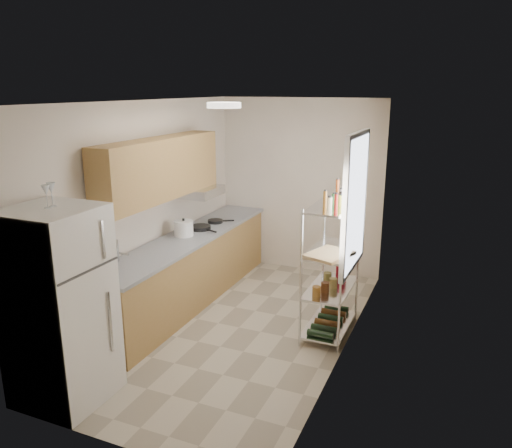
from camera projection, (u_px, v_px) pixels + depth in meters
The scene contains 16 objects.
room at pixel (238, 221), 5.55m from camera, with size 2.52×4.42×2.62m.
counter_run at pixel (189, 269), 6.51m from camera, with size 0.63×3.51×0.90m.
upper_cabinets at pixel (160, 169), 5.90m from camera, with size 0.33×2.20×0.72m, color #A37945.
range_hood at pixel (199, 191), 6.70m from camera, with size 0.50×0.60×0.12m, color #B7BABC.
window at pixel (355, 203), 5.33m from camera, with size 0.06×1.00×1.46m, color white.
bakers_rack at pixel (332, 241), 5.48m from camera, with size 0.45×0.90×1.73m.
ceiling_dome at pixel (224, 105), 4.94m from camera, with size 0.34×0.34×0.06m, color white.
refrigerator at pixel (60, 307), 4.36m from camera, with size 0.73×0.73×1.78m, color white.
wine_glass_a at pixel (52, 195), 4.14m from camera, with size 0.07×0.07×0.20m, color silver, non-canonical shape.
wine_glass_b at pixel (46, 197), 4.08m from camera, with size 0.07×0.07×0.20m, color silver, non-canonical shape.
rice_cooker at pixel (184, 228), 6.37m from camera, with size 0.25×0.25×0.20m, color white.
frying_pan_large at pixel (200, 228), 6.68m from camera, with size 0.28×0.28×0.05m, color black.
frying_pan_small at pixel (215, 221), 7.00m from camera, with size 0.21×0.21×0.04m, color black.
cutting_board at pixel (329, 254), 5.29m from camera, with size 0.37×0.48×0.03m, color tan.
espresso_machine at pixel (348, 231), 5.73m from camera, with size 0.15×0.23×0.27m, color black.
storage_bag at pixel (341, 271), 5.88m from camera, with size 0.11×0.15×0.17m, color maroon.
Camera 1 is at (2.28, -4.85, 2.75)m, focal length 35.00 mm.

